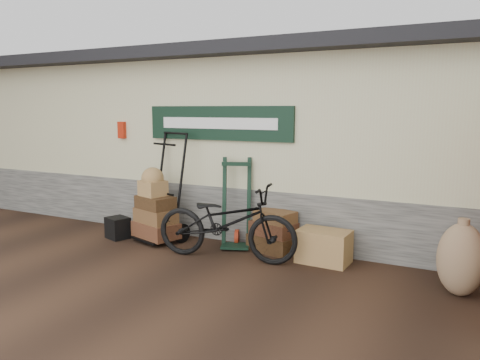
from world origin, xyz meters
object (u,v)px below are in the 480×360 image
object	(u,v)px
black_trunk	(118,228)
green_barrow	(236,203)
wicker_hamper	(324,246)
porter_trolley	(165,186)
suitcase_stack	(274,230)
bicycle	(226,218)

from	to	relation	value
black_trunk	green_barrow	bearing A→B (deg)	13.37
green_barrow	wicker_hamper	size ratio (longest dim) A/B	1.96
porter_trolley	green_barrow	world-z (taller)	porter_trolley
green_barrow	suitcase_stack	bearing A→B (deg)	-16.74
porter_trolley	bicycle	bearing A→B (deg)	-0.46
wicker_hamper	green_barrow	bearing A→B (deg)	174.66
green_barrow	wicker_hamper	bearing A→B (deg)	-25.92
suitcase_stack	porter_trolley	bearing A→B (deg)	-173.45
porter_trolley	black_trunk	world-z (taller)	porter_trolley
porter_trolley	bicycle	xyz separation A→B (m)	(1.40, -0.46, -0.30)
suitcase_stack	bicycle	distance (m)	0.87
green_barrow	suitcase_stack	distance (m)	0.73
wicker_hamper	bicycle	world-z (taller)	bicycle
wicker_hamper	black_trunk	distance (m)	3.51
wicker_hamper	black_trunk	xyz separation A→B (m)	(-3.50, -0.34, -0.06)
wicker_hamper	black_trunk	size ratio (longest dim) A/B	2.00
suitcase_stack	bicycle	size ratio (longest dim) A/B	0.35
porter_trolley	black_trunk	bearing A→B (deg)	-140.61
green_barrow	black_trunk	world-z (taller)	green_barrow
porter_trolley	green_barrow	size ratio (longest dim) A/B	1.29
porter_trolley	wicker_hamper	world-z (taller)	porter_trolley
green_barrow	bicycle	world-z (taller)	green_barrow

